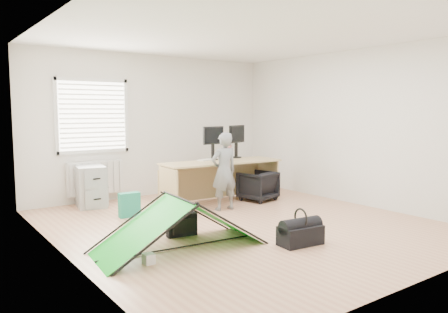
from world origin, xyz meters
TOP-DOWN VIEW (x-y plane):
  - ground at (0.00, 0.00)m, footprint 5.50×5.50m
  - back_wall at (0.00, 2.75)m, footprint 5.00×0.02m
  - window at (-1.20, 2.71)m, footprint 1.20×0.06m
  - radiator at (-1.20, 2.67)m, footprint 1.00×0.12m
  - desk at (0.64, 1.36)m, footprint 2.23×0.83m
  - filing_cabinet at (-1.38, 2.40)m, footprint 0.55×0.67m
  - monitor_left at (0.65, 1.66)m, footprint 0.48×0.16m
  - monitor_right at (1.19, 1.66)m, footprint 0.48×0.26m
  - keyboard at (0.54, 1.63)m, footprint 0.47×0.26m
  - thermos at (1.05, 1.67)m, footprint 0.07×0.07m
  - office_chair at (1.27, 1.11)m, footprint 0.68×0.70m
  - person at (0.32, 0.84)m, footprint 0.49×0.34m
  - kite at (-1.32, -0.51)m, footprint 2.07×1.06m
  - storage_crate at (2.21, 2.39)m, footprint 0.56×0.46m
  - tote_bag at (-1.15, 1.31)m, footprint 0.33×0.17m
  - laptop_bag at (-1.02, -0.07)m, footprint 0.41×0.19m
  - white_box at (-1.84, -0.77)m, footprint 0.12×0.12m
  - duffel_bag at (-0.03, -1.25)m, footprint 0.57×0.33m

SIDE VIEW (x-z plane):
  - ground at x=0.00m, z-range 0.00..0.00m
  - white_box at x=-1.84m, z-range 0.00..0.11m
  - duffel_bag at x=-0.03m, z-range 0.00..0.24m
  - storage_crate at x=2.21m, z-range 0.00..0.27m
  - laptop_bag at x=-1.02m, z-range 0.00..0.30m
  - tote_bag at x=-1.15m, z-range 0.00..0.38m
  - office_chair at x=1.27m, z-range 0.00..0.54m
  - kite at x=-1.32m, z-range 0.00..0.62m
  - filing_cabinet at x=-1.38m, z-range 0.00..0.70m
  - desk at x=0.64m, z-range 0.00..0.75m
  - radiator at x=-1.20m, z-range 0.15..0.75m
  - person at x=0.32m, z-range 0.00..1.29m
  - keyboard at x=0.54m, z-range 0.75..0.77m
  - thermos at x=1.05m, z-range 0.75..1.00m
  - monitor_left at x=0.65m, z-range 0.75..1.19m
  - monitor_right at x=1.19m, z-range 0.75..1.20m
  - back_wall at x=0.00m, z-range 0.00..2.70m
  - window at x=-1.20m, z-range 0.95..2.15m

